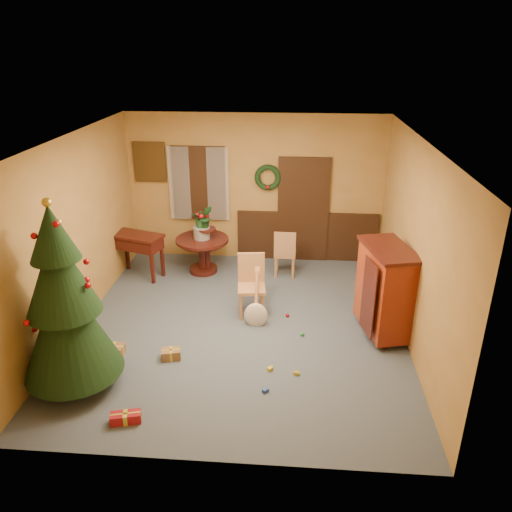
# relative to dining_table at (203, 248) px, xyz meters

# --- Properties ---
(room_envelope) EXTENTS (5.50, 5.50, 5.50)m
(room_envelope) POSITION_rel_dining_table_xyz_m (1.15, 0.75, 0.63)
(room_envelope) COLOR #374151
(room_envelope) RESTS_ON ground
(dining_table) EXTENTS (1.00, 1.00, 0.69)m
(dining_table) POSITION_rel_dining_table_xyz_m (0.00, 0.00, 0.00)
(dining_table) COLOR black
(dining_table) RESTS_ON floor
(urn) EXTENTS (0.32, 0.32, 0.23)m
(urn) POSITION_rel_dining_table_xyz_m (-0.00, 0.00, 0.32)
(urn) COLOR slate
(urn) RESTS_ON dining_table
(centerpiece_plant) EXTENTS (0.32, 0.28, 0.35)m
(centerpiece_plant) POSITION_rel_dining_table_xyz_m (-0.00, 0.00, 0.62)
(centerpiece_plant) COLOR #1E4C23
(centerpiece_plant) RESTS_ON urn
(chair_near) EXTENTS (0.48, 0.48, 1.00)m
(chair_near) POSITION_rel_dining_table_xyz_m (1.06, -1.47, 0.06)
(chair_near) COLOR #A77343
(chair_near) RESTS_ON floor
(chair_far) EXTENTS (0.41, 0.41, 0.92)m
(chair_far) POSITION_rel_dining_table_xyz_m (1.57, -0.07, 0.01)
(chair_far) COLOR #A77343
(chair_far) RESTS_ON floor
(guitar) EXTENTS (0.40, 0.58, 0.85)m
(guitar) POSITION_rel_dining_table_xyz_m (1.17, -1.90, -0.04)
(guitar) COLOR beige
(guitar) RESTS_ON floor
(plant_stand) EXTENTS (0.35, 0.35, 0.90)m
(plant_stand) POSITION_rel_dining_table_xyz_m (0.09, -0.02, 0.08)
(plant_stand) COLOR black
(plant_stand) RESTS_ON floor
(stand_plant) EXTENTS (0.30, 0.27, 0.44)m
(stand_plant) POSITION_rel_dining_table_xyz_m (0.09, -0.02, 0.65)
(stand_plant) COLOR #19471E
(stand_plant) RESTS_ON plant_stand
(christmas_tree) EXTENTS (1.23, 1.23, 2.54)m
(christmas_tree) POSITION_rel_dining_table_xyz_m (-1.03, -3.55, 0.72)
(christmas_tree) COLOR #382111
(christmas_tree) RESTS_ON floor
(writing_desk) EXTENTS (1.04, 0.74, 0.84)m
(writing_desk) POSITION_rel_dining_table_xyz_m (-1.16, -0.28, 0.15)
(writing_desk) COLOR black
(writing_desk) RESTS_ON floor
(sideboard) EXTENTS (0.82, 1.21, 1.42)m
(sideboard) POSITION_rel_dining_table_xyz_m (3.09, -1.96, 0.28)
(sideboard) COLOR #541309
(sideboard) RESTS_ON floor
(gift_a) EXTENTS (0.30, 0.22, 0.16)m
(gift_a) POSITION_rel_dining_table_xyz_m (-0.79, -2.88, -0.40)
(gift_a) COLOR brown
(gift_a) RESTS_ON floor
(gift_b) EXTENTS (0.28, 0.28, 0.20)m
(gift_b) POSITION_rel_dining_table_xyz_m (-0.93, -3.20, -0.38)
(gift_b) COLOR maroon
(gift_b) RESTS_ON floor
(gift_c) EXTENTS (0.30, 0.24, 0.14)m
(gift_c) POSITION_rel_dining_table_xyz_m (0.05, -2.88, -0.41)
(gift_c) COLOR brown
(gift_c) RESTS_ON floor
(gift_d) EXTENTS (0.38, 0.23, 0.13)m
(gift_d) POSITION_rel_dining_table_xyz_m (-0.18, -4.18, -0.42)
(gift_d) COLOR maroon
(gift_d) RESTS_ON floor
(toy_a) EXTENTS (0.09, 0.09, 0.05)m
(toy_a) POSITION_rel_dining_table_xyz_m (1.42, -3.51, -0.46)
(toy_a) COLOR #224396
(toy_a) RESTS_ON floor
(toy_b) EXTENTS (0.06, 0.06, 0.06)m
(toy_b) POSITION_rel_dining_table_xyz_m (1.90, -2.16, -0.45)
(toy_b) COLOR green
(toy_b) RESTS_ON floor
(toy_c) EXTENTS (0.09, 0.09, 0.05)m
(toy_c) POSITION_rel_dining_table_xyz_m (1.46, -3.05, -0.46)
(toy_c) COLOR gold
(toy_c) RESTS_ON floor
(toy_d) EXTENTS (0.06, 0.06, 0.06)m
(toy_d) POSITION_rel_dining_table_xyz_m (1.66, -1.61, -0.45)
(toy_d) COLOR #A80B12
(toy_d) RESTS_ON floor
(toy_e) EXTENTS (0.09, 0.06, 0.05)m
(toy_e) POSITION_rel_dining_table_xyz_m (1.82, -3.13, -0.46)
(toy_e) COLOR gold
(toy_e) RESTS_ON floor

